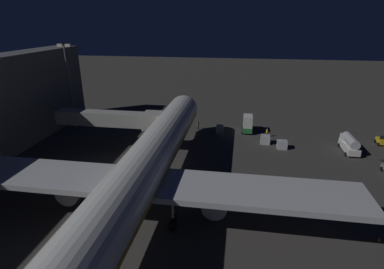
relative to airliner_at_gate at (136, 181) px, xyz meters
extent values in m
plane|color=#383533|center=(0.00, -10.83, -5.77)|extent=(320.00, 320.00, 0.00)
cylinder|color=silver|center=(0.00, -1.34, 0.14)|extent=(5.64, 56.79, 5.64)
sphere|color=silver|center=(0.00, -29.74, 0.14)|extent=(5.53, 5.53, 5.53)
cube|color=gold|center=(0.00, -1.34, -0.29)|extent=(5.70, 54.52, 0.50)
cube|color=black|center=(0.00, -28.04, 1.12)|extent=(3.10, 1.40, 0.90)
cube|color=#B7BABF|center=(0.00, -1.16, -0.85)|extent=(51.38, 7.00, 0.70)
cylinder|color=#B7BABF|center=(-8.98, -2.16, -2.81)|extent=(2.91, 4.52, 2.91)
cylinder|color=black|center=(-8.98, -4.42, -2.81)|extent=(2.48, 0.15, 2.48)
cylinder|color=#B7BABF|center=(8.98, -2.16, -2.81)|extent=(2.91, 4.52, 2.91)
cylinder|color=black|center=(8.98, -4.42, -2.81)|extent=(2.48, 0.15, 2.48)
cylinder|color=#B7BABF|center=(0.00, -26.24, -3.33)|extent=(0.28, 0.28, 2.48)
cylinder|color=black|center=(0.00, -26.24, -5.17)|extent=(0.45, 1.20, 1.20)
cylinder|color=#B7BABF|center=(-4.20, -0.16, -3.33)|extent=(0.28, 0.28, 2.48)
cylinder|color=black|center=(-4.20, -0.81, -5.17)|extent=(0.45, 1.20, 1.20)
cylinder|color=black|center=(-4.20, 0.49, -5.17)|extent=(0.45, 1.20, 1.20)
cylinder|color=#B7BABF|center=(4.20, -0.16, -3.33)|extent=(0.28, 0.28, 2.48)
cylinder|color=black|center=(4.20, -0.81, -5.17)|extent=(0.45, 1.20, 1.20)
cylinder|color=black|center=(4.20, 0.49, -5.17)|extent=(0.45, 1.20, 1.20)
cube|color=#9E9E99|center=(13.23, -21.26, 0.14)|extent=(18.27, 2.60, 2.50)
cube|color=#9E9E99|center=(4.10, -21.26, 0.14)|extent=(3.20, 3.40, 3.00)
cube|color=black|center=(2.70, -21.26, 0.14)|extent=(0.70, 3.20, 2.70)
cylinder|color=#B7BABF|center=(5.10, -21.26, -3.44)|extent=(0.56, 0.56, 4.65)
cylinder|color=black|center=(4.50, -21.26, -5.47)|extent=(0.25, 0.60, 0.60)
cylinder|color=black|center=(5.70, -21.26, -5.47)|extent=(0.25, 0.60, 0.60)
cylinder|color=#59595E|center=(25.50, -31.57, 3.07)|extent=(0.40, 0.40, 17.68)
cube|color=#F9EFC6|center=(24.60, -31.57, 12.16)|extent=(1.10, 0.50, 0.60)
cube|color=#F9EFC6|center=(26.40, -31.57, 12.16)|extent=(1.10, 0.50, 0.60)
cube|color=yellow|center=(-38.98, -31.22, -4.97)|extent=(1.50, 2.37, 0.90)
cube|color=black|center=(-38.98, -30.87, -4.17)|extent=(1.20, 0.20, 0.70)
cylinder|color=black|center=(-39.79, -32.05, -5.42)|extent=(0.24, 0.70, 0.70)
cylinder|color=black|center=(-38.17, -32.05, -5.42)|extent=(0.24, 0.70, 0.70)
cylinder|color=black|center=(-38.17, -30.39, -5.42)|extent=(0.24, 0.70, 0.70)
cube|color=#287038|center=(-13.13, -34.57, -4.87)|extent=(2.00, 4.49, 1.10)
cube|color=silver|center=(-13.13, -34.01, -3.13)|extent=(1.90, 3.14, 2.38)
cube|color=#287038|center=(-13.13, -36.02, -3.77)|extent=(1.80, 1.60, 1.10)
cylinder|color=black|center=(-14.19, -36.14, -5.42)|extent=(0.24, 0.70, 0.70)
cylinder|color=black|center=(-12.07, -36.14, -5.42)|extent=(0.24, 0.70, 0.70)
cylinder|color=black|center=(-14.19, -33.00, -5.42)|extent=(0.24, 0.70, 0.70)
cylinder|color=black|center=(-12.07, -33.00, -5.42)|extent=(0.24, 0.70, 0.70)
cube|color=silver|center=(-31.58, -26.60, -4.87)|extent=(2.10, 6.13, 1.10)
cylinder|color=#B7BABF|center=(-31.58, -26.40, -3.47)|extent=(1.70, 5.21, 1.70)
cube|color=silver|center=(-31.58, -28.76, -3.77)|extent=(1.89, 1.80, 1.10)
cylinder|color=black|center=(-32.69, -28.75, -5.42)|extent=(0.24, 0.70, 0.70)
cylinder|color=black|center=(-30.47, -28.75, -5.42)|extent=(0.24, 0.70, 0.70)
cylinder|color=black|center=(-32.69, -24.46, -5.42)|extent=(0.24, 0.70, 0.70)
cylinder|color=black|center=(-30.47, -24.46, -5.42)|extent=(0.24, 0.70, 0.70)
cylinder|color=black|center=(-34.43, -19.31, -5.42)|extent=(0.24, 0.70, 0.70)
cube|color=#B7BABF|center=(-16.55, -28.25, -4.95)|extent=(1.74, 1.72, 1.64)
cube|color=#B7BABF|center=(-7.27, -33.08, -4.97)|extent=(1.51, 1.50, 1.60)
cube|color=#B7BABF|center=(-19.55, -26.23, -5.00)|extent=(1.83, 1.65, 1.54)
cylinder|color=black|center=(-17.13, -31.91, -5.31)|extent=(0.28, 0.28, 0.92)
cylinder|color=yellow|center=(-17.13, -31.91, -4.55)|extent=(0.40, 0.40, 0.59)
sphere|color=tan|center=(-17.13, -31.91, -4.14)|extent=(0.24, 0.24, 0.24)
sphere|color=white|center=(-17.13, -31.91, -4.09)|extent=(0.23, 0.23, 0.23)
cylinder|color=black|center=(-2.36, -34.37, -5.30)|extent=(0.28, 0.28, 0.93)
cylinder|color=yellow|center=(-2.36, -34.37, -4.51)|extent=(0.40, 0.40, 0.65)
sphere|color=tan|center=(-2.36, -34.37, -4.07)|extent=(0.24, 0.24, 0.24)
sphere|color=orange|center=(-2.36, -34.37, -4.02)|extent=(0.23, 0.23, 0.23)
cone|color=orange|center=(-2.20, -31.74, -5.49)|extent=(0.36, 0.36, 0.55)
cone|color=orange|center=(2.20, -31.74, -5.49)|extent=(0.36, 0.36, 0.55)
cone|color=orange|center=(-27.19, -1.16, -5.49)|extent=(0.36, 0.36, 0.55)
camera|label=1|loc=(-11.12, 29.06, 17.11)|focal=28.53mm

